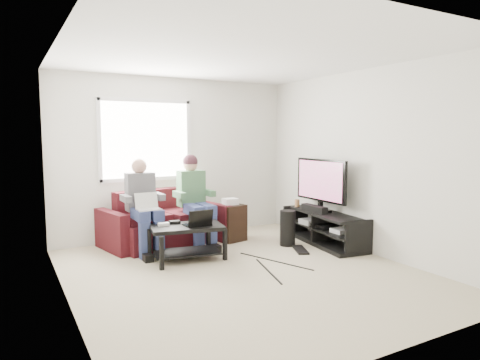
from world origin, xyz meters
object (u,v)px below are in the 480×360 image
at_px(end_table, 230,222).
at_px(sofa, 164,224).
at_px(subwoofer, 288,228).
at_px(tv, 321,182).
at_px(tv_stand, 324,230).
at_px(coffee_table, 187,234).

bearing_deg(end_table, sofa, 163.22).
height_order(subwoofer, end_table, end_table).
xyz_separation_m(subwoofer, end_table, (-0.61, 0.71, 0.03)).
distance_m(sofa, tv, 2.51).
bearing_deg(tv_stand, coffee_table, 173.13).
relative_size(tv, end_table, 1.62).
xyz_separation_m(sofa, coffee_table, (-0.01, -0.97, 0.04)).
height_order(coffee_table, tv, tv).
distance_m(coffee_table, subwoofer, 1.63).
xyz_separation_m(coffee_table, subwoofer, (1.63, -0.04, -0.08)).
xyz_separation_m(sofa, tv_stand, (2.15, -1.23, -0.09)).
bearing_deg(tv_stand, subwoofer, 157.44).
bearing_deg(sofa, coffee_table, -90.83).
distance_m(coffee_table, tv, 2.25).
bearing_deg(sofa, tv_stand, -29.79).
bearing_deg(sofa, end_table, -16.78).
bearing_deg(coffee_table, tv_stand, -6.87).
height_order(tv, subwoofer, tv).
distance_m(tv, subwoofer, 0.88).
relative_size(sofa, coffee_table, 1.85).
bearing_deg(tv, sofa, 152.23).
relative_size(sofa, end_table, 2.85).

